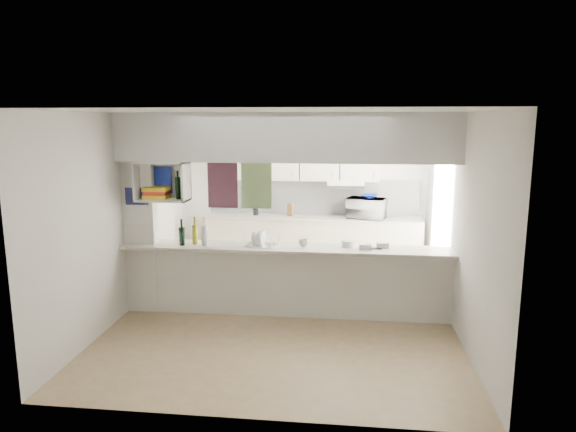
# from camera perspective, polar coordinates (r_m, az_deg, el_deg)

# --- Properties ---
(floor) EXTENTS (4.80, 4.80, 0.00)m
(floor) POSITION_cam_1_polar(r_m,az_deg,el_deg) (6.83, -0.30, -10.92)
(floor) COLOR #8E7852
(floor) RESTS_ON ground
(ceiling) EXTENTS (4.80, 4.80, 0.00)m
(ceiling) POSITION_cam_1_polar(r_m,az_deg,el_deg) (6.36, -0.32, 11.44)
(ceiling) COLOR white
(ceiling) RESTS_ON wall_back
(wall_back) EXTENTS (4.20, 0.00, 4.20)m
(wall_back) POSITION_cam_1_polar(r_m,az_deg,el_deg) (8.83, 1.53, 2.72)
(wall_back) COLOR silver
(wall_back) RESTS_ON floor
(wall_left) EXTENTS (0.00, 4.80, 4.80)m
(wall_left) POSITION_cam_1_polar(r_m,az_deg,el_deg) (7.03, -17.56, 0.22)
(wall_left) COLOR silver
(wall_left) RESTS_ON floor
(wall_right) EXTENTS (0.00, 4.80, 4.80)m
(wall_right) POSITION_cam_1_polar(r_m,az_deg,el_deg) (6.57, 18.20, -0.52)
(wall_right) COLOR silver
(wall_right) RESTS_ON floor
(servery_partition) EXTENTS (4.20, 0.50, 2.60)m
(servery_partition) POSITION_cam_1_polar(r_m,az_deg,el_deg) (6.44, -1.85, 3.03)
(servery_partition) COLOR silver
(servery_partition) RESTS_ON floor
(cubby_shelf) EXTENTS (0.65, 0.35, 0.50)m
(cubby_shelf) POSITION_cam_1_polar(r_m,az_deg,el_deg) (6.71, -13.81, 3.49)
(cubby_shelf) COLOR white
(cubby_shelf) RESTS_ON bulkhead
(kitchen_run) EXTENTS (3.60, 0.63, 2.24)m
(kitchen_run) POSITION_cam_1_polar(r_m,az_deg,el_deg) (8.64, 2.42, -0.65)
(kitchen_run) COLOR beige
(kitchen_run) RESTS_ON floor
(microwave) EXTENTS (0.69, 0.56, 0.33)m
(microwave) POSITION_cam_1_polar(r_m,az_deg,el_deg) (8.53, 8.73, 0.87)
(microwave) COLOR white
(microwave) RESTS_ON bench_top
(bowl) EXTENTS (0.26, 0.26, 0.06)m
(bowl) POSITION_cam_1_polar(r_m,az_deg,el_deg) (8.51, 9.04, 2.18)
(bowl) COLOR navy
(bowl) RESTS_ON microwave
(dish_rack) EXTENTS (0.43, 0.36, 0.21)m
(dish_rack) POSITION_cam_1_polar(r_m,az_deg,el_deg) (6.59, -2.96, -2.62)
(dish_rack) COLOR silver
(dish_rack) RESTS_ON breakfast_bar
(cup) EXTENTS (0.12, 0.12, 0.10)m
(cup) POSITION_cam_1_polar(r_m,az_deg,el_deg) (6.48, 1.73, -3.01)
(cup) COLOR white
(cup) RESTS_ON dish_rack
(wine_bottles) EXTENTS (0.37, 0.15, 0.37)m
(wine_bottles) POSITION_cam_1_polar(r_m,az_deg,el_deg) (6.72, -10.37, -2.05)
(wine_bottles) COLOR black
(wine_bottles) RESTS_ON breakfast_bar
(plastic_tubs) EXTENTS (0.59, 0.23, 0.08)m
(plastic_tubs) POSITION_cam_1_polar(r_m,az_deg,el_deg) (6.56, 8.27, -3.20)
(plastic_tubs) COLOR silver
(plastic_tubs) RESTS_ON breakfast_bar
(utensil_jar) EXTENTS (0.09, 0.09, 0.13)m
(utensil_jar) POSITION_cam_1_polar(r_m,az_deg,el_deg) (8.73, -3.60, 0.52)
(utensil_jar) COLOR black
(utensil_jar) RESTS_ON bench_top
(knife_block) EXTENTS (0.12, 0.11, 0.20)m
(knife_block) POSITION_cam_1_polar(r_m,az_deg,el_deg) (8.67, 0.26, 0.71)
(knife_block) COLOR brown
(knife_block) RESTS_ON bench_top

